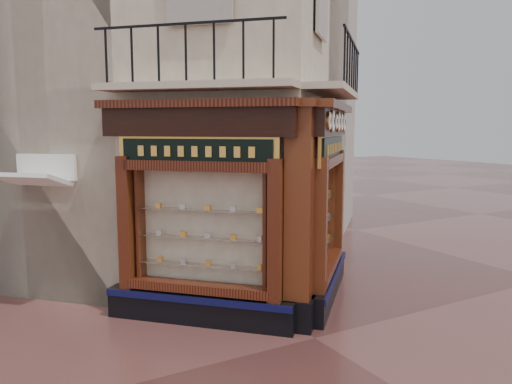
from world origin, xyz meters
TOP-DOWN VIEW (x-y plane):
  - ground at (0.00, 0.00)m, footprint 80.00×80.00m
  - main_building at (0.00, 6.16)m, footprint 11.31×11.31m
  - neighbour_left at (-2.47, 8.63)m, footprint 11.31×11.31m
  - neighbour_right at (2.47, 8.63)m, footprint 11.31×11.31m
  - shopfront_left at (-1.41, 1.57)m, footprint 2.86×2.86m
  - shopfront_right at (1.41, 1.57)m, footprint 2.86×2.86m
  - corner_pilaster at (0.00, 0.50)m, footprint 0.85×0.85m
  - balcony at (0.00, 1.49)m, footprint 5.94×2.97m
  - clock_a at (0.57, 0.47)m, footprint 0.26×0.26m
  - clock_b at (0.92, 0.82)m, footprint 0.32×0.32m
  - clock_c at (1.30, 1.20)m, footprint 0.25×0.25m
  - clock_d at (1.62, 1.51)m, footprint 0.32×0.32m
  - clock_e at (2.00, 1.89)m, footprint 0.31×0.31m
  - clock_f at (2.39, 2.28)m, footprint 0.33×0.33m
  - awning at (-3.89, 3.68)m, footprint 1.48×1.48m
  - signboard_left at (-1.46, 1.51)m, footprint 2.12×2.12m
  - signboard_right at (1.46, 1.51)m, footprint 2.23×2.23m

SIDE VIEW (x-z plane):
  - ground at x=0.00m, z-range 0.00..0.00m
  - awning at x=-3.89m, z-range -0.16..0.16m
  - corner_pilaster at x=0.00m, z-range -0.04..3.94m
  - shopfront_left at x=-1.41m, z-range -0.01..3.97m
  - shopfront_right at x=1.41m, z-range -0.01..3.97m
  - signboard_left at x=-1.46m, z-range 2.82..3.38m
  - signboard_right at x=1.46m, z-range 2.80..3.40m
  - clock_a at x=0.57m, z-range 3.46..3.78m
  - clock_c at x=1.30m, z-range 3.47..3.77m
  - clock_e at x=2.00m, z-range 3.43..3.81m
  - clock_b at x=0.92m, z-range 3.42..3.82m
  - clock_f at x=2.39m, z-range 3.41..3.83m
  - clock_d at x=1.62m, z-range 3.42..3.82m
  - balcony at x=0.00m, z-range 3.70..4.73m
  - neighbour_left at x=-2.47m, z-range 0.00..11.00m
  - neighbour_right at x=2.47m, z-range 0.00..11.00m
  - main_building at x=0.00m, z-range 0.00..12.00m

